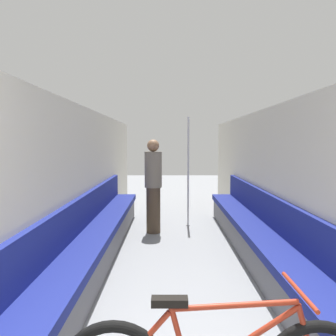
# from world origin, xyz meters

# --- Properties ---
(wall_left) EXTENTS (0.10, 10.08, 2.08)m
(wall_left) POSITION_xyz_m (-1.33, 3.44, 1.04)
(wall_left) COLOR beige
(wall_left) RESTS_ON ground
(wall_right) EXTENTS (0.10, 10.08, 2.08)m
(wall_right) POSITION_xyz_m (1.33, 3.44, 1.04)
(wall_right) COLOR beige
(wall_right) RESTS_ON ground
(bench_seat_row_left) EXTENTS (0.46, 5.64, 0.89)m
(bench_seat_row_left) POSITION_xyz_m (-1.08, 3.46, 0.30)
(bench_seat_row_left) COLOR #5B5B60
(bench_seat_row_left) RESTS_ON ground
(bench_seat_row_right) EXTENTS (0.46, 5.64, 0.89)m
(bench_seat_row_right) POSITION_xyz_m (1.08, 3.46, 0.30)
(bench_seat_row_right) COLOR #5B5B60
(bench_seat_row_right) RESTS_ON ground
(grab_pole_near) EXTENTS (0.08, 0.08, 2.06)m
(grab_pole_near) POSITION_xyz_m (0.25, 5.44, 1.00)
(grab_pole_near) COLOR gray
(grab_pole_near) RESTS_ON ground
(passenger_standing) EXTENTS (0.30, 0.30, 1.64)m
(passenger_standing) POSITION_xyz_m (-0.39, 4.97, 0.84)
(passenger_standing) COLOR #473828
(passenger_standing) RESTS_ON ground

